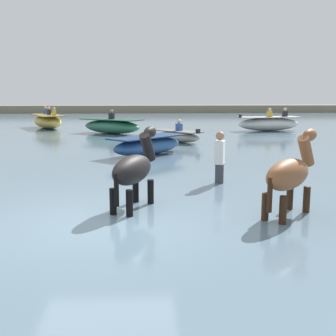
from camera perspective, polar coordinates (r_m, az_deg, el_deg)
The scene contains 11 objects.
ground_plane at distance 7.35m, azimuth -8.52°, elevation -9.97°, with size 120.00×120.00×0.00m, color #666051.
water_surface at distance 17.05m, azimuth -5.66°, elevation 2.29°, with size 90.00×90.00×0.43m, color slate.
horse_lead_black at distance 7.70m, azimuth -4.57°, elevation -0.46°, with size 0.99×1.68×1.86m.
horse_trailing_chestnut at distance 7.49m, azimuth 16.04°, elevation -1.10°, with size 1.42×1.44×1.87m.
boat_near_port at distance 14.46m, azimuth -2.71°, elevation 3.04°, with size 2.88×2.92×0.63m.
boat_far_offshore at distance 22.28m, azimuth -7.58°, elevation 5.59°, with size 3.56×3.05×1.22m.
boat_mid_channel at distance 18.28m, azimuth 1.32°, elevation 4.31°, with size 2.19×2.36×0.96m.
boat_distant_west at distance 24.36m, azimuth 13.38°, elevation 5.82°, with size 3.67×1.81×1.25m.
boat_far_inshore at distance 26.41m, azimuth -15.85°, elevation 6.05°, with size 2.81×4.00×1.27m.
person_onlooker_left at distance 9.93m, azimuth 6.93°, elevation 0.50°, with size 0.29×0.37×1.63m.
far_shoreline at distance 45.68m, azimuth -4.34°, elevation 7.65°, with size 80.00×2.40×1.20m, color gray.
Camera 1 is at (0.66, -6.88, 2.51)m, focal length 45.38 mm.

